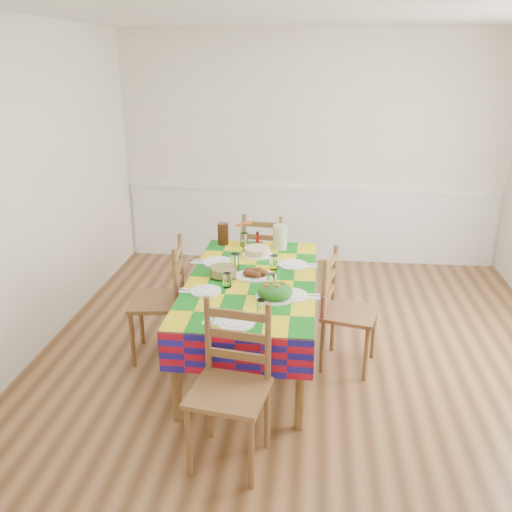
# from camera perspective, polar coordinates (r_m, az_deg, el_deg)

# --- Properties ---
(room) EXTENTS (4.58, 5.08, 2.78)m
(room) POSITION_cam_1_polar(r_m,az_deg,el_deg) (4.05, 5.44, 5.30)
(room) COLOR brown
(room) RESTS_ON ground
(wainscot) EXTENTS (4.41, 0.06, 0.92)m
(wainscot) POSITION_cam_1_polar(r_m,az_deg,el_deg) (6.67, 5.61, 3.59)
(wainscot) COLOR white
(wainscot) RESTS_ON room
(dining_table) EXTENTS (1.01, 1.88, 0.73)m
(dining_table) POSITION_cam_1_polar(r_m,az_deg,el_deg) (4.33, -0.44, -3.40)
(dining_table) COLOR brown
(dining_table) RESTS_ON room
(setting_near_head) EXTENTS (0.42, 0.28, 0.12)m
(setting_near_head) POSITION_cam_1_polar(r_m,az_deg,el_deg) (3.63, -1.23, -6.44)
(setting_near_head) COLOR white
(setting_near_head) RESTS_ON dining_table
(setting_left_near) EXTENTS (0.43, 0.25, 0.11)m
(setting_left_near) POSITION_cam_1_polar(r_m,az_deg,el_deg) (4.10, -4.56, -3.26)
(setting_left_near) COLOR white
(setting_left_near) RESTS_ON dining_table
(setting_left_far) EXTENTS (0.48, 0.29, 0.13)m
(setting_left_far) POSITION_cam_1_polar(r_m,az_deg,el_deg) (4.58, -3.50, -0.60)
(setting_left_far) COLOR white
(setting_left_far) RESTS_ON dining_table
(setting_right_near) EXTENTS (0.48, 0.27, 0.12)m
(setting_right_near) POSITION_cam_1_polar(r_m,az_deg,el_deg) (4.04, 2.98, -3.59)
(setting_right_near) COLOR white
(setting_right_near) RESTS_ON dining_table
(setting_right_far) EXTENTS (0.46, 0.26, 0.12)m
(setting_right_far) POSITION_cam_1_polar(r_m,az_deg,el_deg) (4.55, 3.23, -0.82)
(setting_right_far) COLOR white
(setting_right_far) RESTS_ON dining_table
(meat_platter) EXTENTS (0.34, 0.25, 0.07)m
(meat_platter) POSITION_cam_1_polar(r_m,az_deg,el_deg) (4.32, -0.10, -1.91)
(meat_platter) COLOR white
(meat_platter) RESTS_ON dining_table
(salad_platter) EXTENTS (0.29, 0.29, 0.12)m
(salad_platter) POSITION_cam_1_polar(r_m,az_deg,el_deg) (3.95, 2.00, -3.81)
(salad_platter) COLOR white
(salad_platter) RESTS_ON dining_table
(pasta_bowl) EXTENTS (0.22, 0.22, 0.08)m
(pasta_bowl) POSITION_cam_1_polar(r_m,az_deg,el_deg) (4.34, -3.45, -1.67)
(pasta_bowl) COLOR white
(pasta_bowl) RESTS_ON dining_table
(cake) EXTENTS (0.27, 0.27, 0.07)m
(cake) POSITION_cam_1_polar(r_m,az_deg,el_deg) (4.79, 0.13, 0.46)
(cake) COLOR white
(cake) RESTS_ON dining_table
(serving_utensils) EXTENTS (0.13, 0.29, 0.01)m
(serving_utensils) POSITION_cam_1_polar(r_m,az_deg,el_deg) (4.19, 1.45, -3.03)
(serving_utensils) COLOR black
(serving_utensils) RESTS_ON dining_table
(flower_vase) EXTENTS (0.15, 0.13, 0.24)m
(flower_vase) POSITION_cam_1_polar(r_m,az_deg,el_deg) (5.01, -1.27, 2.13)
(flower_vase) COLOR white
(flower_vase) RESTS_ON dining_table
(hot_sauce) EXTENTS (0.03, 0.03, 0.14)m
(hot_sauce) POSITION_cam_1_polar(r_m,az_deg,el_deg) (5.02, 0.15, 1.80)
(hot_sauce) COLOR #AE160D
(hot_sauce) RESTS_ON dining_table
(green_pitcher) EXTENTS (0.13, 0.13, 0.22)m
(green_pitcher) POSITION_cam_1_polar(r_m,az_deg,el_deg) (4.94, 2.55, 2.00)
(green_pitcher) COLOR #B5D596
(green_pitcher) RESTS_ON dining_table
(tea_pitcher) EXTENTS (0.10, 0.10, 0.20)m
(tea_pitcher) POSITION_cam_1_polar(r_m,az_deg,el_deg) (5.08, -3.49, 2.36)
(tea_pitcher) COLOR black
(tea_pitcher) RESTS_ON dining_table
(name_card) EXTENTS (0.08, 0.03, 0.02)m
(name_card) POSITION_cam_1_polar(r_m,az_deg,el_deg) (3.50, -1.99, -7.85)
(name_card) COLOR white
(name_card) RESTS_ON dining_table
(chair_near) EXTENTS (0.52, 0.50, 1.02)m
(chair_near) POSITION_cam_1_polar(r_m,az_deg,el_deg) (3.38, -2.68, -13.70)
(chair_near) COLOR brown
(chair_near) RESTS_ON room
(chair_far) EXTENTS (0.46, 0.44, 0.96)m
(chair_far) POSITION_cam_1_polar(r_m,az_deg,el_deg) (5.49, 0.94, -0.20)
(chair_far) COLOR brown
(chair_far) RESTS_ON room
(chair_left) EXTENTS (0.48, 0.50, 1.01)m
(chair_left) POSITION_cam_1_polar(r_m,az_deg,el_deg) (4.54, -9.83, -4.66)
(chair_left) COLOR brown
(chair_left) RESTS_ON room
(chair_right) EXTENTS (0.50, 0.51, 0.96)m
(chair_right) POSITION_cam_1_polar(r_m,az_deg,el_deg) (4.40, 9.34, -5.83)
(chair_right) COLOR brown
(chair_right) RESTS_ON room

